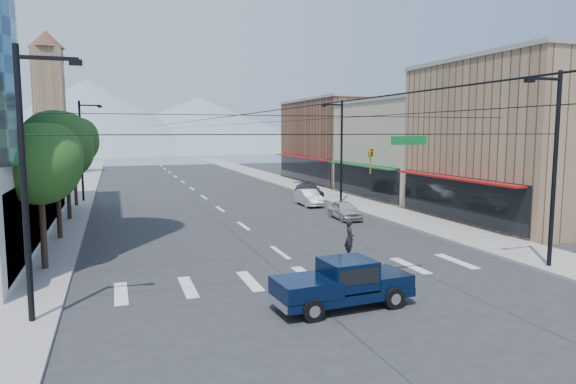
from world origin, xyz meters
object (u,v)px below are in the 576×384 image
pedestrian (349,238)px  parked_car_near (345,210)px  pickup_truck (342,283)px  parked_car_far (309,191)px  parked_car_mid (309,198)px

pedestrian → parked_car_near: bearing=-14.1°
pickup_truck → parked_car_far: bearing=66.7°
parked_car_mid → parked_car_far: size_ratio=0.86×
pickup_truck → parked_car_mid: 25.60m
parked_car_near → parked_car_mid: parked_car_mid is taller
pedestrian → parked_car_near: size_ratio=0.50×
parked_car_near → pickup_truck: bearing=-111.8°
parked_car_near → parked_car_mid: bearing=93.4°
pickup_truck → pedestrian: 7.52m
pickup_truck → parked_car_near: bearing=60.3°
pickup_truck → pedestrian: bearing=58.1°
pedestrian → parked_car_mid: bearing=-4.8°
parked_car_near → parked_car_mid: 7.24m
pickup_truck → parked_car_near: size_ratio=1.36×
pedestrian → parked_car_mid: 18.21m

